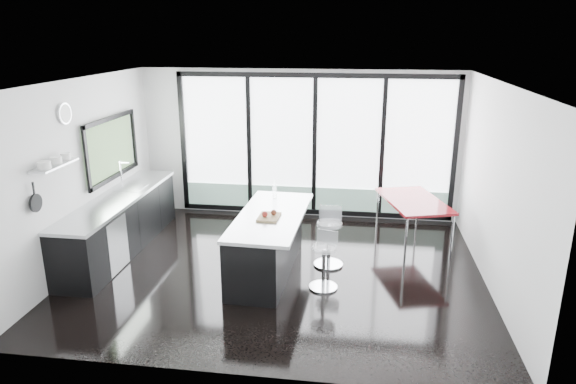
# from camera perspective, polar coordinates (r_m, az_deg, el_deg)

# --- Properties ---
(floor) EXTENTS (6.00, 5.00, 0.00)m
(floor) POSITION_cam_1_polar(r_m,az_deg,el_deg) (7.83, -1.04, -8.68)
(floor) COLOR black
(floor) RESTS_ON ground
(ceiling) EXTENTS (6.00, 5.00, 0.00)m
(ceiling) POSITION_cam_1_polar(r_m,az_deg,el_deg) (7.06, -1.17, 12.17)
(ceiling) COLOR white
(ceiling) RESTS_ON wall_back
(wall_back) EXTENTS (6.00, 0.09, 2.80)m
(wall_back) POSITION_cam_1_polar(r_m,az_deg,el_deg) (9.69, 2.80, 4.43)
(wall_back) COLOR silver
(wall_back) RESTS_ON ground
(wall_front) EXTENTS (6.00, 0.00, 2.80)m
(wall_front) POSITION_cam_1_polar(r_m,az_deg,el_deg) (5.02, -5.66, -6.71)
(wall_front) COLOR silver
(wall_front) RESTS_ON ground
(wall_left) EXTENTS (0.26, 5.00, 2.80)m
(wall_left) POSITION_cam_1_polar(r_m,az_deg,el_deg) (8.51, -21.03, 3.46)
(wall_left) COLOR silver
(wall_left) RESTS_ON ground
(wall_right) EXTENTS (0.00, 5.00, 2.80)m
(wall_right) POSITION_cam_1_polar(r_m,az_deg,el_deg) (7.48, 22.23, 0.22)
(wall_right) COLOR silver
(wall_right) RESTS_ON ground
(counter_cabinets) EXTENTS (0.69, 3.24, 1.36)m
(counter_cabinets) POSITION_cam_1_polar(r_m,az_deg,el_deg) (8.79, -18.14, -3.32)
(counter_cabinets) COLOR black
(counter_cabinets) RESTS_ON floor
(island) EXTENTS (1.01, 2.25, 1.18)m
(island) POSITION_cam_1_polar(r_m,az_deg,el_deg) (7.64, -2.39, -5.60)
(island) COLOR black
(island) RESTS_ON floor
(bar_stool_near) EXTENTS (0.48, 0.48, 0.63)m
(bar_stool_near) POSITION_cam_1_polar(r_m,az_deg,el_deg) (7.21, 3.98, -8.36)
(bar_stool_near) COLOR silver
(bar_stool_near) RESTS_ON floor
(bar_stool_far) EXTENTS (0.46, 0.46, 0.71)m
(bar_stool_far) POSITION_cam_1_polar(r_m,az_deg,el_deg) (7.87, 4.55, -5.77)
(bar_stool_far) COLOR silver
(bar_stool_far) RESTS_ON floor
(red_table) EXTENTS (1.24, 1.67, 0.80)m
(red_table) POSITION_cam_1_polar(r_m,az_deg,el_deg) (8.82, 13.62, -3.30)
(red_table) COLOR maroon
(red_table) RESTS_ON floor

